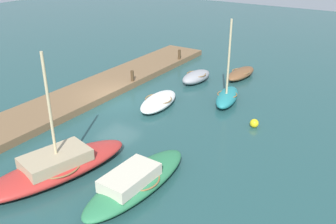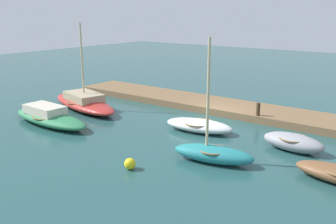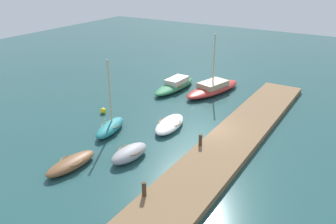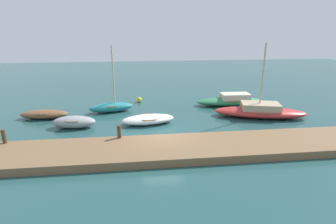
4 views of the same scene
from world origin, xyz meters
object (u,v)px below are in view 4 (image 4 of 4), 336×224
sailboat_red (260,111)px  rowboat_teal (111,107)px  rowboat_white (148,119)px  marker_buoy (139,100)px  dinghy_grey (74,122)px  motorboat_green (231,100)px  rowboat_brown (44,114)px  mooring_post_mid_west (119,132)px  mooring_post_west (4,136)px

sailboat_red → rowboat_teal: 11.65m
rowboat_white → marker_buoy: 5.96m
dinghy_grey → marker_buoy: 7.59m
motorboat_green → sailboat_red: bearing=-71.0°
sailboat_red → rowboat_brown: sailboat_red is taller
rowboat_teal → rowboat_white: bearing=-62.2°
marker_buoy → rowboat_white: bearing=-85.2°
mooring_post_mid_west → mooring_post_west: bearing=180.0°
mooring_post_west → marker_buoy: (7.50, 9.34, -0.58)m
motorboat_green → mooring_post_west: bearing=-152.5°
rowboat_teal → mooring_post_mid_west: rowboat_teal is taller
mooring_post_mid_west → rowboat_white: bearing=62.1°
mooring_post_west → rowboat_white: bearing=23.1°
dinghy_grey → marker_buoy: bearing=58.3°
rowboat_teal → marker_buoy: rowboat_teal is taller
rowboat_white → mooring_post_west: 8.71m
rowboat_teal → marker_buoy: (2.30, 2.68, -0.19)m
dinghy_grey → rowboat_brown: 3.50m
sailboat_red → marker_buoy: bearing=163.1°
marker_buoy → rowboat_teal: bearing=-130.6°
rowboat_white → mooring_post_mid_west: 3.88m
mooring_post_west → marker_buoy: 12.00m
rowboat_teal → dinghy_grey: bearing=-135.7°
rowboat_brown → motorboat_green: size_ratio=0.59×
motorboat_green → mooring_post_west: mooring_post_west is taller
sailboat_red → dinghy_grey: bearing=-163.0°
rowboat_brown → marker_buoy: rowboat_brown is taller
rowboat_white → mooring_post_west: bearing=-165.6°
mooring_post_west → marker_buoy: bearing=51.2°
rowboat_white → mooring_post_mid_west: bearing=-126.6°
mooring_post_west → motorboat_green: bearing=25.6°
mooring_post_mid_west → marker_buoy: size_ratio=1.57×
rowboat_brown → motorboat_green: bearing=10.6°
sailboat_red → mooring_post_mid_west: bearing=-145.1°
motorboat_green → rowboat_white: 8.45m
rowboat_teal → motorboat_green: 10.28m
dinghy_grey → marker_buoy: dinghy_grey is taller
dinghy_grey → mooring_post_mid_west: mooring_post_mid_west is taller
rowboat_teal → rowboat_brown: size_ratio=1.48×
rowboat_brown → rowboat_teal: bearing=16.8°
rowboat_white → rowboat_brown: bearing=155.8°
motorboat_green → marker_buoy: (-7.95, 1.95, -0.19)m
rowboat_white → marker_buoy: rowboat_white is taller
dinghy_grey → mooring_post_mid_west: bearing=-40.6°
rowboat_brown → motorboat_green: (15.10, 1.86, 0.10)m
mooring_post_west → mooring_post_mid_west: size_ratio=1.05×
sailboat_red → marker_buoy: sailboat_red is taller
dinghy_grey → motorboat_green: bearing=23.1°
mooring_post_west → dinghy_grey: bearing=47.3°
rowboat_brown → marker_buoy: bearing=31.7°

